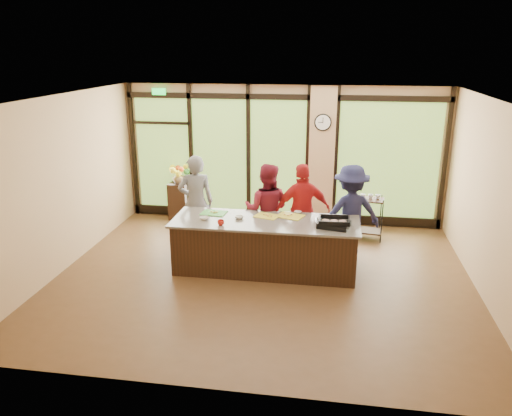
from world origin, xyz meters
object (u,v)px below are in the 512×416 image
(island_base, at_px, (265,247))
(cook_right, at_px, (350,213))
(flower_stand, at_px, (180,201))
(bar_cart, at_px, (365,212))
(roasting_pan, at_px, (334,225))
(cook_left, at_px, (196,203))

(island_base, bearing_deg, cook_right, 27.04)
(flower_stand, distance_m, bar_cart, 4.16)
(roasting_pan, distance_m, flower_stand, 4.37)
(roasting_pan, xyz_separation_m, flower_stand, (-3.47, 2.60, -0.55))
(cook_left, distance_m, roasting_pan, 2.78)
(flower_stand, bearing_deg, cook_left, -58.85)
(island_base, height_order, cook_left, cook_left)
(island_base, relative_size, bar_cart, 3.27)
(roasting_pan, height_order, bar_cart, roasting_pan)
(cook_left, relative_size, bar_cart, 1.94)
(island_base, xyz_separation_m, cook_left, (-1.45, 0.82, 0.48))
(island_base, relative_size, cook_left, 1.68)
(bar_cart, bearing_deg, cook_right, -100.33)
(roasting_pan, bearing_deg, bar_cart, 85.44)
(cook_left, distance_m, flower_stand, 1.91)
(cook_left, xyz_separation_m, bar_cart, (3.25, 0.99, -0.35))
(cook_left, xyz_separation_m, roasting_pan, (2.61, -0.96, 0.04))
(island_base, relative_size, cook_right, 1.75)
(bar_cart, bearing_deg, cook_left, -155.43)
(cook_right, xyz_separation_m, bar_cart, (0.35, 1.07, -0.32))
(bar_cart, bearing_deg, roasting_pan, -100.39)
(cook_left, bearing_deg, bar_cart, 179.78)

